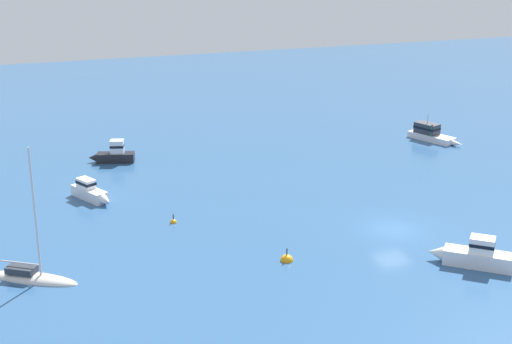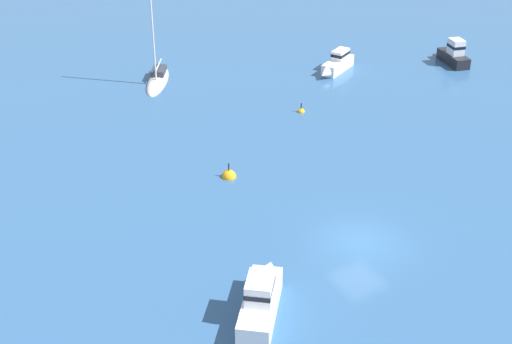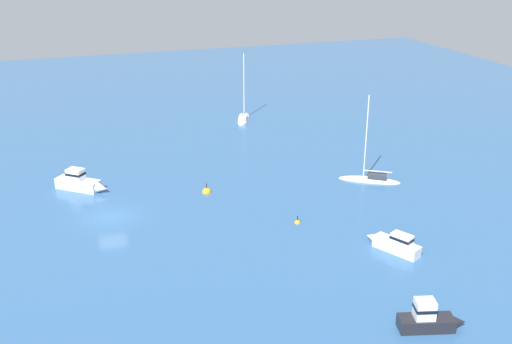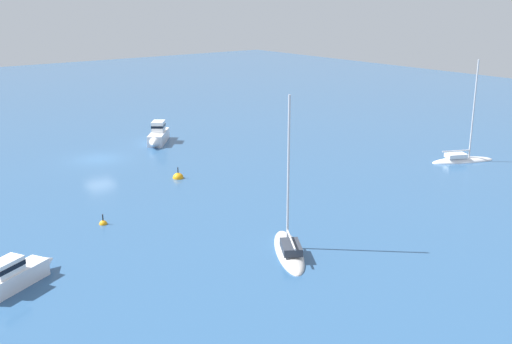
{
  "view_description": "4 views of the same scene",
  "coord_description": "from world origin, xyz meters",
  "px_view_note": "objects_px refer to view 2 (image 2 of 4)",
  "views": [
    {
      "loc": [
        -45.77,
        26.05,
        22.05
      ],
      "look_at": [
        10.64,
        7.34,
        1.91
      ],
      "focal_mm": 52.24,
      "sensor_mm": 36.0,
      "label": 1
    },
    {
      "loc": [
        -20.02,
        -23.58,
        20.72
      ],
      "look_at": [
        -3.42,
        4.88,
        2.74
      ],
      "focal_mm": 49.9,
      "sensor_mm": 36.0,
      "label": 2
    },
    {
      "loc": [
        49.71,
        -3.04,
        23.48
      ],
      "look_at": [
        -2.92,
        14.75,
        1.35
      ],
      "focal_mm": 41.76,
      "sensor_mm": 36.0,
      "label": 3
    },
    {
      "loc": [
        21.19,
        50.53,
        14.26
      ],
      "look_at": [
        -3.25,
        18.93,
        2.58
      ],
      "focal_mm": 42.84,
      "sensor_mm": 36.0,
      "label": 4
    }
  ],
  "objects_px": {
    "channel_buoy": "(229,177)",
    "mooring_buoy": "(301,112)",
    "yacht": "(158,80)",
    "cabin_cruiser": "(337,64)",
    "motor_cruiser": "(453,54)",
    "motor_cruiser_1": "(261,297)"
  },
  "relations": [
    {
      "from": "cabin_cruiser",
      "to": "motor_cruiser",
      "type": "height_order",
      "value": "motor_cruiser"
    },
    {
      "from": "yacht",
      "to": "mooring_buoy",
      "type": "height_order",
      "value": "yacht"
    },
    {
      "from": "yacht",
      "to": "motor_cruiser",
      "type": "height_order",
      "value": "yacht"
    },
    {
      "from": "yacht",
      "to": "motor_cruiser_1",
      "type": "bearing_deg",
      "value": 17.83
    },
    {
      "from": "motor_cruiser",
      "to": "motor_cruiser_1",
      "type": "xyz_separation_m",
      "value": [
        -30.43,
        -19.7,
        0.01
      ]
    },
    {
      "from": "channel_buoy",
      "to": "motor_cruiser",
      "type": "bearing_deg",
      "value": 17.33
    },
    {
      "from": "cabin_cruiser",
      "to": "channel_buoy",
      "type": "bearing_deg",
      "value": 7.2
    },
    {
      "from": "cabin_cruiser",
      "to": "mooring_buoy",
      "type": "height_order",
      "value": "cabin_cruiser"
    },
    {
      "from": "motor_cruiser",
      "to": "channel_buoy",
      "type": "bearing_deg",
      "value": 122.62
    },
    {
      "from": "yacht",
      "to": "channel_buoy",
      "type": "bearing_deg",
      "value": 23.36
    },
    {
      "from": "yacht",
      "to": "motor_cruiser_1",
      "type": "xyz_separation_m",
      "value": [
        -7.19,
        -28.3,
        0.63
      ]
    },
    {
      "from": "motor_cruiser",
      "to": "channel_buoy",
      "type": "distance_m",
      "value": 27.03
    },
    {
      "from": "mooring_buoy",
      "to": "yacht",
      "type": "bearing_deg",
      "value": 121.3
    },
    {
      "from": "cabin_cruiser",
      "to": "mooring_buoy",
      "type": "relative_size",
      "value": 4.95
    },
    {
      "from": "cabin_cruiser",
      "to": "channel_buoy",
      "type": "distance_m",
      "value": 19.74
    },
    {
      "from": "cabin_cruiser",
      "to": "motor_cruiser",
      "type": "relative_size",
      "value": 1.04
    },
    {
      "from": "motor_cruiser_1",
      "to": "channel_buoy",
      "type": "distance_m",
      "value": 12.56
    },
    {
      "from": "cabin_cruiser",
      "to": "mooring_buoy",
      "type": "xyz_separation_m",
      "value": [
        -7.06,
        -5.43,
        -0.65
      ]
    },
    {
      "from": "yacht",
      "to": "mooring_buoy",
      "type": "distance_m",
      "value": 12.58
    },
    {
      "from": "mooring_buoy",
      "to": "cabin_cruiser",
      "type": "bearing_deg",
      "value": 37.55
    },
    {
      "from": "channel_buoy",
      "to": "mooring_buoy",
      "type": "bearing_deg",
      "value": 32.99
    },
    {
      "from": "cabin_cruiser",
      "to": "yacht",
      "type": "distance_m",
      "value": 14.61
    }
  ]
}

